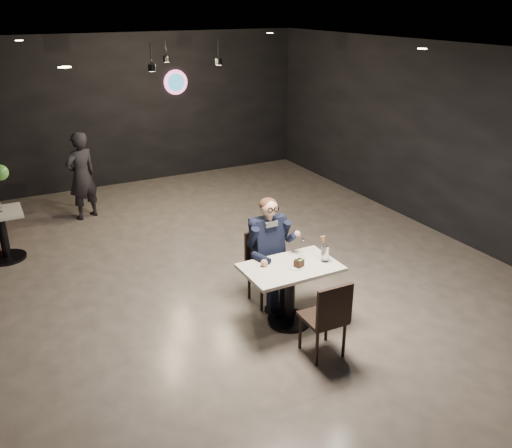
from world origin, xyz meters
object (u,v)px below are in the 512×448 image
passerby (82,176)px  chair_far (267,269)px  chair_near (323,316)px  sundae_glass (325,254)px  seated_man (267,250)px  side_table (3,235)px  main_table (290,294)px

passerby → chair_far: bearing=86.0°
chair_near → sundae_glass: size_ratio=4.66×
seated_man → sundae_glass: (0.42, -0.63, 0.13)m
sundae_glass → side_table: 4.80m
chair_far → passerby: passerby is taller
chair_far → sundae_glass: (0.42, -0.63, 0.39)m
chair_far → chair_near: size_ratio=1.00×
sundae_glass → chair_far: bearing=123.5°
chair_near → passerby: (-1.45, 5.25, 0.31)m
main_table → chair_near: bearing=-90.0°
chair_near → side_table: (-2.84, 4.10, -0.07)m
seated_man → side_table: bearing=134.7°
sundae_glass → side_table: bearing=132.9°
chair_far → chair_near: same height
chair_far → chair_near: (-0.00, -1.23, 0.00)m
main_table → chair_far: size_ratio=1.20×
chair_far → sundae_glass: size_ratio=4.66×
seated_man → sundae_glass: size_ratio=7.29×
chair_far → seated_man: size_ratio=0.64×
sundae_glass → side_table: sundae_glass is taller
chair_far → seated_man: 0.26m
chair_near → side_table: bearing=126.1°
sundae_glass → passerby: passerby is taller
main_table → side_table: side_table is taller
passerby → chair_near: bearing=81.6°
main_table → side_table: size_ratio=1.43×
seated_man → passerby: bearing=109.8°
chair_far → side_table: 4.04m
chair_far → sundae_glass: sundae_glass is taller
side_table → passerby: size_ratio=0.50×
main_table → chair_near: (-0.00, -0.68, 0.09)m
chair_near → main_table: bearing=91.4°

